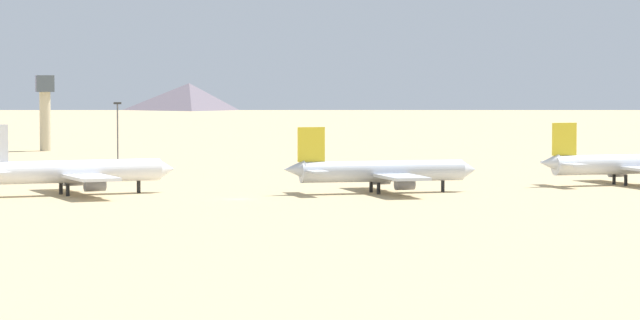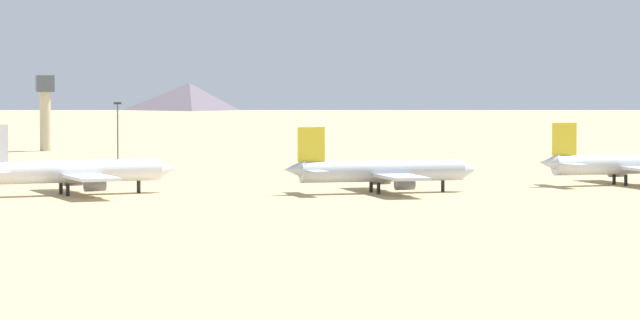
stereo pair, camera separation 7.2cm
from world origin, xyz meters
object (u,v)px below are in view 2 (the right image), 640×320
Objects in this scene: control_tower at (45,105)px; light_pole_mid at (118,131)px; parked_jet_yellow_4 at (380,171)px; parked_jet_white_3 at (70,172)px; parked_jet_yellow_5 at (625,164)px.

light_pole_mid is (8.97, -99.73, -4.20)m from control_tower.
control_tower reaches higher than parked_jet_yellow_4.
parked_jet_yellow_4 is 2.38× the size of light_pole_mid.
parked_jet_white_3 is 1.81× the size of control_tower.
control_tower is at bearing 116.47° from parked_jet_yellow_5.
parked_jet_white_3 is 110.92m from parked_jet_yellow_5.
light_pole_mid is at bearing 67.24° from parked_jet_white_3.
parked_jet_yellow_4 is 189.83m from control_tower.
control_tower reaches higher than light_pole_mid.
control_tower is at bearing 103.85° from parked_jet_yellow_4.
light_pole_mid reaches higher than parked_jet_yellow_4.
parked_jet_yellow_4 is at bearing -174.30° from parked_jet_yellow_5.
parked_jet_yellow_5 is 2.42× the size of light_pole_mid.
parked_jet_white_3 is 1.06× the size of parked_jet_yellow_4.
parked_jet_white_3 is 76.44m from light_pole_mid.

